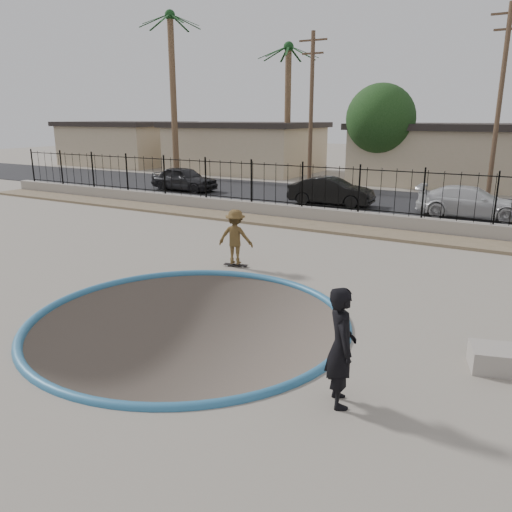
{
  "coord_description": "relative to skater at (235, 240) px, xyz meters",
  "views": [
    {
      "loc": [
        6.29,
        -9.06,
        4.29
      ],
      "look_at": [
        -0.02,
        2.0,
        0.74
      ],
      "focal_mm": 35.0,
      "sensor_mm": 36.0,
      "label": 1
    }
  ],
  "objects": [
    {
      "name": "skateboard",
      "position": [
        -0.0,
        0.0,
        -0.76
      ],
      "size": [
        0.74,
        0.34,
        0.06
      ],
      "rotation": [
        0.0,
        0.0,
        0.23
      ],
      "color": "black",
      "rests_on": "ground"
    },
    {
      "name": "retaining_wall",
      "position": [
        1.29,
        7.3,
        -0.51
      ],
      "size": [
        42.0,
        0.45,
        0.6
      ],
      "primitive_type": "cube",
      "color": "gray",
      "rests_on": "ground"
    },
    {
      "name": "utility_pole_mid",
      "position": [
        5.29,
        16.0,
        4.15
      ],
      "size": [
        1.7,
        0.24,
        9.5
      ],
      "color": "#473323",
      "rests_on": "ground"
    },
    {
      "name": "car_c",
      "position": [
        5.03,
        11.45,
        -0.1
      ],
      "size": [
        4.68,
        2.06,
        1.34
      ],
      "primitive_type": "imported",
      "rotation": [
        0.0,
        0.0,
        1.61
      ],
      "color": "silver",
      "rests_on": "street"
    },
    {
      "name": "skater",
      "position": [
        0.0,
        0.0,
        0.0
      ],
      "size": [
        1.15,
        0.82,
        1.62
      ],
      "primitive_type": "imported",
      "rotation": [
        0.0,
        0.0,
        3.37
      ],
      "color": "brown",
      "rests_on": "ground"
    },
    {
      "name": "palm_left",
      "position": [
        -15.71,
        17.0,
        7.15
      ],
      "size": [
        2.3,
        2.3,
        11.3
      ],
      "color": "brown",
      "rests_on": "ground"
    },
    {
      "name": "utility_pole_left",
      "position": [
        -4.71,
        16.0,
        3.89
      ],
      "size": [
        1.7,
        0.24,
        9.0
      ],
      "color": "#473323",
      "rests_on": "ground"
    },
    {
      "name": "fence",
      "position": [
        1.29,
        7.3,
        0.69
      ],
      "size": [
        40.0,
        0.04,
        1.8
      ],
      "color": "black",
      "rests_on": "retaining_wall"
    },
    {
      "name": "house_center",
      "position": [
        1.29,
        23.5,
        1.17
      ],
      "size": [
        10.6,
        8.6,
        3.9
      ],
      "color": "tan",
      "rests_on": "ground"
    },
    {
      "name": "house_west",
      "position": [
        -13.71,
        23.5,
        1.16
      ],
      "size": [
        11.6,
        8.6,
        3.9
      ],
      "color": "tan",
      "rests_on": "ground"
    },
    {
      "name": "coping_ring",
      "position": [
        1.29,
        -4.0,
        -0.81
      ],
      "size": [
        7.04,
        7.04,
        0.2
      ],
      "primitive_type": "torus",
      "color": "#2C6690",
      "rests_on": "ground"
    },
    {
      "name": "palm_mid",
      "position": [
        -8.71,
        21.0,
        5.88
      ],
      "size": [
        2.3,
        2.3,
        9.3
      ],
      "color": "brown",
      "rests_on": "ground"
    },
    {
      "name": "street",
      "position": [
        1.29,
        14.0,
        -0.79
      ],
      "size": [
        90.0,
        8.0,
        0.04
      ],
      "primitive_type": "cube",
      "color": "black",
      "rests_on": "ground"
    },
    {
      "name": "videographer",
      "position": [
        5.29,
        -5.46,
        0.14
      ],
      "size": [
        0.75,
        0.83,
        1.9
      ],
      "primitive_type": "imported",
      "rotation": [
        0.0,
        0.0,
        2.12
      ],
      "color": "black",
      "rests_on": "ground"
    },
    {
      "name": "house_west_far",
      "position": [
        -26.71,
        23.5,
        1.17
      ],
      "size": [
        10.6,
        8.6,
        3.9
      ],
      "color": "tan",
      "rests_on": "ground"
    },
    {
      "name": "car_b",
      "position": [
        -1.46,
        11.34,
        -0.08
      ],
      "size": [
        4.3,
        1.8,
        1.38
      ],
      "primitive_type": "imported",
      "rotation": [
        0.0,
        0.0,
        1.65
      ],
      "color": "black",
      "rests_on": "street"
    },
    {
      "name": "car_a",
      "position": [
        -10.99,
        11.8,
        -0.06
      ],
      "size": [
        4.21,
        1.79,
        1.42
      ],
      "primitive_type": "imported",
      "rotation": [
        0.0,
        0.0,
        1.54
      ],
      "color": "black",
      "rests_on": "street"
    },
    {
      "name": "rock_strip",
      "position": [
        1.29,
        6.2,
        -0.75
      ],
      "size": [
        42.0,
        1.6,
        0.11
      ],
      "primitive_type": "cube",
      "color": "#8B745B",
      "rests_on": "ground"
    },
    {
      "name": "street_tree_left",
      "position": [
        -1.71,
        20.0,
        3.38
      ],
      "size": [
        4.32,
        4.32,
        6.36
      ],
      "color": "#473323",
      "rests_on": "ground"
    },
    {
      "name": "ground",
      "position": [
        1.29,
        9.0,
        -1.91
      ],
      "size": [
        120.0,
        120.0,
        2.2
      ],
      "primitive_type": "cube",
      "color": "gray",
      "rests_on": "ground"
    },
    {
      "name": "bowl_pit",
      "position": [
        1.29,
        -4.0,
        -0.81
      ],
      "size": [
        6.84,
        6.84,
        1.8
      ],
      "primitive_type": null,
      "color": "#463C36",
      "rests_on": "ground"
    }
  ]
}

